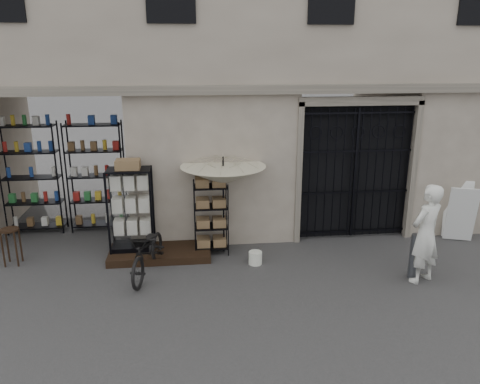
{
  "coord_description": "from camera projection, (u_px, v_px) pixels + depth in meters",
  "views": [
    {
      "loc": [
        -1.77,
        -7.21,
        3.95
      ],
      "look_at": [
        -0.8,
        1.4,
        1.35
      ],
      "focal_mm": 35.0,
      "sensor_mm": 36.0,
      "label": 1
    }
  ],
  "objects": [
    {
      "name": "wire_rack",
      "position": [
        211.0,
        218.0,
        9.42
      ],
      "size": [
        0.68,
        0.51,
        1.49
      ],
      "rotation": [
        0.0,
        0.0,
        0.07
      ],
      "color": "black",
      "rests_on": "ground"
    },
    {
      "name": "wooden_stool",
      "position": [
        12.0,
        246.0,
        8.97
      ],
      "size": [
        0.35,
        0.35,
        0.73
      ],
      "rotation": [
        0.0,
        0.0,
        0.01
      ],
      "color": "black",
      "rests_on": "ground"
    },
    {
      "name": "easel_sign",
      "position": [
        460.0,
        212.0,
        10.1
      ],
      "size": [
        0.78,
        0.83,
        1.23
      ],
      "rotation": [
        0.0,
        0.0,
        -0.35
      ],
      "color": "silver",
      "rests_on": "ground"
    },
    {
      "name": "steel_bollard",
      "position": [
        414.0,
        256.0,
        8.4
      ],
      "size": [
        0.18,
        0.18,
        0.85
      ],
      "primitive_type": "cylinder",
      "rotation": [
        0.0,
        0.0,
        0.19
      ],
      "color": "#54585E",
      "rests_on": "ground"
    },
    {
      "name": "bicycle",
      "position": [
        150.0,
        274.0,
        8.67
      ],
      "size": [
        0.79,
        1.02,
        1.73
      ],
      "primitive_type": "imported",
      "rotation": [
        0.0,
        0.0,
        -0.22
      ],
      "color": "black",
      "rests_on": "ground"
    },
    {
      "name": "step_platform",
      "position": [
        160.0,
        253.0,
        9.38
      ],
      "size": [
        2.0,
        0.9,
        0.15
      ],
      "primitive_type": "cube",
      "color": "black",
      "rests_on": "ground"
    },
    {
      "name": "white_bucket",
      "position": [
        255.0,
        258.0,
        9.05
      ],
      "size": [
        0.27,
        0.27,
        0.25
      ],
      "primitive_type": "cylinder",
      "rotation": [
        0.0,
        0.0,
        -0.04
      ],
      "color": "silver",
      "rests_on": "ground"
    },
    {
      "name": "shop_recess",
      "position": [
        60.0,
        172.0,
        9.94
      ],
      "size": [
        3.0,
        1.7,
        3.0
      ],
      "primitive_type": "cube",
      "color": "black",
      "rests_on": "ground"
    },
    {
      "name": "shop_shelving",
      "position": [
        65.0,
        177.0,
        10.48
      ],
      "size": [
        2.7,
        0.5,
        2.5
      ],
      "primitive_type": "cube",
      "color": "black",
      "rests_on": "ground"
    },
    {
      "name": "shopkeeper",
      "position": [
        420.0,
        280.0,
        8.42
      ],
      "size": [
        1.4,
        1.9,
        0.43
      ],
      "primitive_type": "imported",
      "rotation": [
        0.0,
        0.0,
        3.61
      ],
      "color": "white",
      "rests_on": "ground"
    },
    {
      "name": "iron_gate",
      "position": [
        352.0,
        170.0,
        10.11
      ],
      "size": [
        2.5,
        0.21,
        3.0
      ],
      "color": "black",
      "rests_on": "ground"
    },
    {
      "name": "main_building",
      "position": [
        262.0,
        27.0,
        10.7
      ],
      "size": [
        14.0,
        4.0,
        9.0
      ],
      "primitive_type": "cube",
      "color": "#A69987",
      "rests_on": "ground"
    },
    {
      "name": "market_umbrella",
      "position": [
        223.0,
        170.0,
        9.17
      ],
      "size": [
        1.53,
        1.56,
        2.4
      ],
      "rotation": [
        0.0,
        0.0,
        -0.04
      ],
      "color": "black",
      "rests_on": "ground"
    },
    {
      "name": "display_cabinet",
      "position": [
        131.0,
        214.0,
        9.22
      ],
      "size": [
        0.84,
        0.54,
        1.78
      ],
      "rotation": [
        0.0,
        0.0,
        0.03
      ],
      "color": "black",
      "rests_on": "step_platform"
    },
    {
      "name": "ground",
      "position": [
        294.0,
        287.0,
        8.18
      ],
      "size": [
        80.0,
        80.0,
        0.0
      ],
      "primitive_type": "plane",
      "color": "black",
      "rests_on": "ground"
    }
  ]
}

